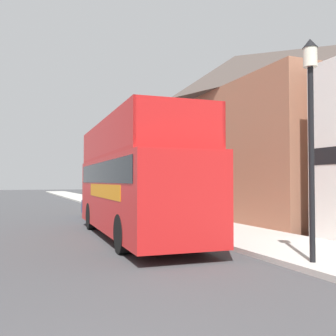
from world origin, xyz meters
TOP-DOWN VIEW (x-y plane):
  - ground_plane at (0.00, 21.00)m, footprint 144.00×144.00m
  - sidewalk at (7.38, 18.00)m, footprint 3.39×108.00m
  - brick_terrace_rear at (12.07, 17.44)m, footprint 6.00×17.11m
  - tour_bus at (3.86, 10.90)m, footprint 2.86×9.81m
  - parked_car_ahead_of_bus at (4.57, 18.13)m, footprint 1.99×4.63m
  - lamp_post_nearest at (6.22, 4.63)m, footprint 0.35×0.35m
  - lamp_post_second at (6.10, 12.80)m, footprint 0.35×0.35m
  - lamp_post_third at (6.13, 20.97)m, footprint 0.35×0.35m

SIDE VIEW (x-z plane):
  - ground_plane at x=0.00m, z-range 0.00..0.00m
  - sidewalk at x=7.38m, z-range 0.00..0.14m
  - parked_car_ahead_of_bus at x=4.57m, z-range -0.05..1.43m
  - tour_bus at x=3.86m, z-range -0.21..3.85m
  - lamp_post_third at x=6.13m, z-range 0.99..5.37m
  - lamp_post_second at x=6.10m, z-range 1.00..5.42m
  - lamp_post_nearest at x=6.22m, z-range 1.08..6.28m
  - brick_terrace_rear at x=12.07m, z-range 0.00..9.46m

